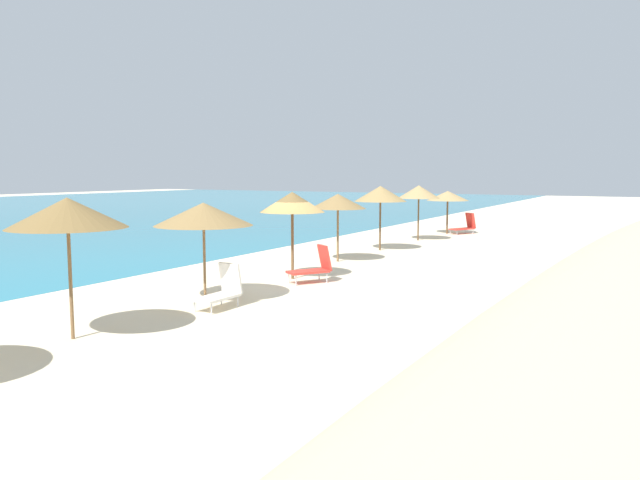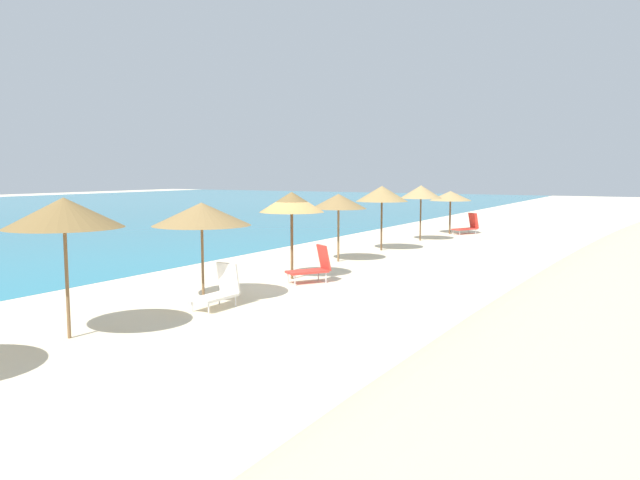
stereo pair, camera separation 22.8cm
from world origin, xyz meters
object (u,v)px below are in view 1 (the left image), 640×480
(lounge_chair_1, at_px, (314,267))
(beach_umbrella_5, at_px, (338,201))
(lounge_chair_2, at_px, (222,291))
(beach_umbrella_2, at_px, (67,213))
(beach_umbrella_3, at_px, (203,214))
(beach_umbrella_7, at_px, (419,192))
(beach_umbrella_8, at_px, (448,196))
(beach_umbrella_6, at_px, (380,194))
(lounge_chair_0, at_px, (465,226))
(beach_umbrella_4, at_px, (292,202))

(lounge_chair_1, bearing_deg, beach_umbrella_5, -39.24)
(lounge_chair_2, bearing_deg, beach_umbrella_2, 78.28)
(beach_umbrella_3, xyz_separation_m, beach_umbrella_7, (16.93, 0.23, 0.12))
(beach_umbrella_8, relative_size, lounge_chair_2, 1.86)
(beach_umbrella_6, relative_size, lounge_chair_1, 1.96)
(beach_umbrella_3, xyz_separation_m, beach_umbrella_6, (12.32, 0.32, 0.16))
(beach_umbrella_7, height_order, lounge_chair_2, beach_umbrella_7)
(beach_umbrella_6, height_order, beach_umbrella_8, beach_umbrella_6)
(beach_umbrella_6, relative_size, beach_umbrella_8, 1.19)
(beach_umbrella_5, relative_size, lounge_chair_2, 2.02)
(beach_umbrella_8, height_order, lounge_chair_2, beach_umbrella_8)
(beach_umbrella_6, bearing_deg, beach_umbrella_5, 179.52)
(lounge_chair_2, bearing_deg, beach_umbrella_3, -24.04)
(beach_umbrella_2, height_order, lounge_chair_1, beach_umbrella_2)
(beach_umbrella_3, height_order, lounge_chair_0, beach_umbrella_3)
(beach_umbrella_6, height_order, lounge_chair_2, beach_umbrella_6)
(beach_umbrella_4, distance_m, beach_umbrella_6, 8.19)
(beach_umbrella_5, relative_size, beach_umbrella_7, 0.94)
(beach_umbrella_5, xyz_separation_m, beach_umbrella_6, (3.98, -0.03, 0.17))
(lounge_chair_2, bearing_deg, lounge_chair_0, -89.05)
(lounge_chair_0, xyz_separation_m, lounge_chair_1, (-17.63, -0.27, 0.08))
(beach_umbrella_4, relative_size, lounge_chair_2, 2.18)
(beach_umbrella_7, distance_m, lounge_chair_0, 5.14)
(beach_umbrella_3, distance_m, beach_umbrella_5, 8.35)
(beach_umbrella_2, height_order, beach_umbrella_8, beach_umbrella_2)
(beach_umbrella_7, bearing_deg, beach_umbrella_4, -178.14)
(beach_umbrella_7, bearing_deg, lounge_chair_2, -176.34)
(beach_umbrella_6, bearing_deg, beach_umbrella_2, -178.83)
(lounge_chair_2, bearing_deg, beach_umbrella_6, -83.76)
(beach_umbrella_2, xyz_separation_m, lounge_chair_1, (8.16, -1.10, -2.12))
(beach_umbrella_8, relative_size, lounge_chair_1, 1.65)
(beach_umbrella_3, distance_m, lounge_chair_0, 21.63)
(beach_umbrella_6, bearing_deg, lounge_chair_1, -170.32)
(beach_umbrella_4, bearing_deg, beach_umbrella_3, 177.45)
(beach_umbrella_5, bearing_deg, beach_umbrella_3, -177.58)
(beach_umbrella_7, relative_size, lounge_chair_1, 1.92)
(beach_umbrella_5, xyz_separation_m, lounge_chair_2, (-8.75, -1.23, -1.88))
(beach_umbrella_3, bearing_deg, lounge_chair_2, -114.90)
(beach_umbrella_6, distance_m, beach_umbrella_8, 8.72)
(beach_umbrella_5, distance_m, beach_umbrella_6, 3.99)
(lounge_chair_0, relative_size, lounge_chair_2, 1.30)
(beach_umbrella_3, height_order, lounge_chair_1, beach_umbrella_3)
(beach_umbrella_8, bearing_deg, beach_umbrella_4, -179.30)
(beach_umbrella_7, relative_size, lounge_chair_2, 2.16)
(beach_umbrella_3, bearing_deg, beach_umbrella_5, 2.42)
(beach_umbrella_2, relative_size, beach_umbrella_4, 1.04)
(beach_umbrella_3, bearing_deg, beach_umbrella_4, -2.55)
(beach_umbrella_8, relative_size, lounge_chair_0, 1.43)
(beach_umbrella_6, relative_size, lounge_chair_2, 2.20)
(beach_umbrella_3, distance_m, lounge_chair_2, 2.13)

